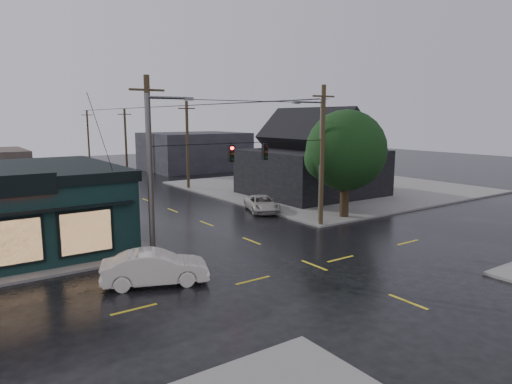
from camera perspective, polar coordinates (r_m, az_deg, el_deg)
ground_plane at (r=25.08m, az=7.28°, el=-9.08°), size 160.00×160.00×0.00m
sidewalk_ne at (r=52.66m, az=8.85°, el=0.66°), size 28.00×28.00×0.15m
ne_building at (r=46.61m, az=7.07°, el=5.03°), size 12.60×11.60×8.75m
corner_tree at (r=36.09m, az=11.18°, el=5.11°), size 6.27×6.27×8.36m
utility_pole_nw at (r=27.07m, az=-12.73°, el=-7.85°), size 2.00×0.32×10.15m
utility_pole_ne at (r=33.92m, az=8.07°, el=-4.22°), size 2.00×0.32×10.15m
utility_pole_far_a at (r=51.46m, az=-8.43°, el=0.38°), size 2.00×0.32×9.65m
utility_pole_far_b at (r=69.79m, az=-15.80°, el=2.46°), size 2.00×0.32×9.15m
utility_pole_far_c at (r=88.84m, az=-20.07°, el=3.64°), size 2.00×0.32×9.15m
span_signal_assembly at (r=29.08m, az=-0.99°, el=5.00°), size 13.00×0.48×1.23m
streetlight_nw at (r=26.34m, az=-12.76°, el=-8.33°), size 5.40×0.30×9.15m
streetlight_ne at (r=34.75m, az=7.89°, el=-3.89°), size 5.40×0.30×9.15m
bg_building_east at (r=70.49m, az=-7.76°, el=5.07°), size 14.00×12.00×5.60m
sedan_cream at (r=22.48m, az=-12.49°, el=-9.22°), size 5.28×3.41×1.64m
suv_silver at (r=38.55m, az=0.75°, el=-1.47°), size 3.84×5.33×1.35m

